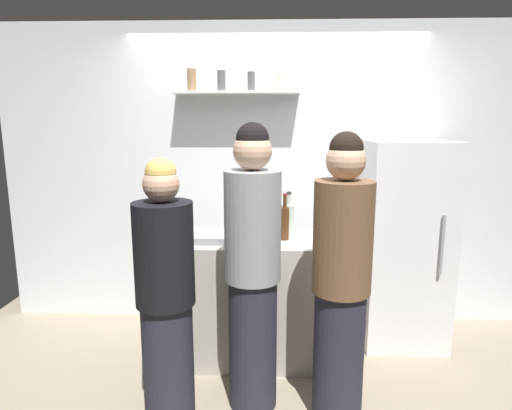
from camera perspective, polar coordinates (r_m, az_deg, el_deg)
The scene contains 13 objects.
ground_plane at distance 3.15m, azimuth 2.56°, elevation -23.63°, with size 5.28×5.28×0.00m, color gray.
back_wall_assembly at distance 3.87m, azimuth 2.52°, elevation 3.79°, with size 4.80×0.32×2.60m.
refrigerator at distance 3.73m, azimuth 18.62°, elevation -4.69°, with size 0.64×0.68×1.63m.
counter at distance 3.39m, azimuth 0.00°, elevation -11.95°, with size 1.45×0.63×0.93m, color #B7B2A8.
baking_pan at distance 3.18m, azimuth -6.98°, elevation -4.29°, with size 0.34×0.24×0.05m, color gray.
utensil_holder at distance 3.48m, azimuth -2.88°, elevation -2.38°, with size 0.10×0.10×0.22m.
wine_bottle_dark_glass at distance 3.43m, azimuth 2.79°, elevation -1.55°, with size 0.07×0.07×0.30m.
wine_bottle_amber_glass at distance 3.18m, azimuth 3.75°, elevation -2.24°, with size 0.07×0.07×0.34m.
wine_bottle_pale_glass at distance 3.32m, azimuth 4.28°, elevation -1.77°, with size 0.08×0.08×0.33m.
water_bottle_plastic at distance 3.06m, azimuth 0.01°, elevation -3.28°, with size 0.09×0.09×0.23m.
person_blonde at distance 2.63m, azimuth -11.69°, elevation -11.78°, with size 0.34×0.34×1.59m.
person_brown_jacket at distance 2.61m, azimuth 11.03°, elevation -10.00°, with size 0.34×0.34×1.73m.
person_grey_hoodie at distance 2.68m, azimuth -0.44°, elevation -8.58°, with size 0.34×0.34×1.78m.
Camera 1 is at (-0.04, -2.59, 1.78)m, focal length 30.67 mm.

